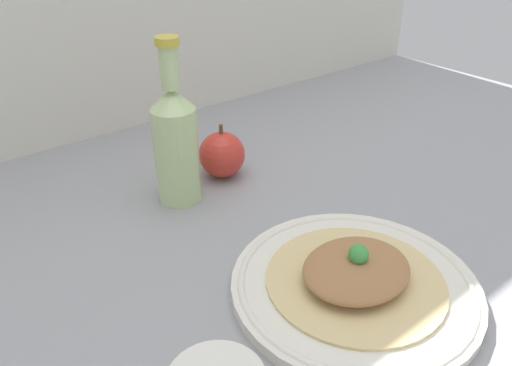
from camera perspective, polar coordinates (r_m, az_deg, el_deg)
The scene contains 5 objects.
ground_plane at distance 70.10cm, azimuth 4.22°, elevation -8.76°, with size 180.00×110.00×4.00cm, color gray.
plate at distance 62.75cm, azimuth 11.30°, elevation -11.29°, with size 29.91×29.91×1.79cm.
plated_food at distance 61.45cm, azimuth 11.49°, elevation -9.85°, with size 21.52×21.52×5.34cm.
cider_bottle at distance 75.94cm, azimuth -9.17°, elevation 4.74°, with size 6.79×6.79×25.42cm.
apple at distance 84.57cm, azimuth -3.92°, elevation 3.27°, with size 7.86×7.86×9.37cm.
Camera 1 is at (-38.11, -39.55, 41.57)cm, focal length 35.00 mm.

